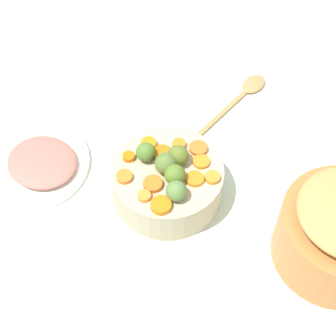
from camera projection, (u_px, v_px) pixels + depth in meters
name	position (u px, v px, depth m)	size (l,w,h in m)	color
tabletop	(187.00, 187.00, 1.09)	(2.40, 2.40, 0.02)	silver
serving_bowl_carrots	(168.00, 183.00, 1.03)	(0.22, 0.22, 0.08)	#C2AE8F
carrot_slice_0	(144.00, 196.00, 0.96)	(0.03, 0.03, 0.01)	orange
carrot_slice_1	(124.00, 177.00, 0.98)	(0.03, 0.03, 0.01)	orange
carrot_slice_2	(153.00, 184.00, 0.97)	(0.04, 0.04, 0.01)	orange
carrot_slice_3	(161.00, 205.00, 0.94)	(0.04, 0.04, 0.01)	orange
carrot_slice_4	(163.00, 153.00, 1.02)	(0.04, 0.04, 0.01)	orange
carrot_slice_5	(198.00, 148.00, 1.02)	(0.04, 0.04, 0.01)	orange
carrot_slice_6	(149.00, 144.00, 1.03)	(0.03, 0.03, 0.01)	orange
carrot_slice_7	(201.00, 162.00, 1.01)	(0.03, 0.03, 0.01)	orange
carrot_slice_8	(181.00, 144.00, 1.03)	(0.03, 0.03, 0.01)	orange
carrot_slice_9	(212.00, 177.00, 0.98)	(0.03, 0.03, 0.01)	orange
carrot_slice_10	(129.00, 157.00, 1.01)	(0.02, 0.02, 0.01)	orange
carrot_slice_11	(195.00, 179.00, 0.98)	(0.04, 0.04, 0.01)	orange
brussels_sprout_0	(176.00, 191.00, 0.94)	(0.04, 0.04, 0.04)	#5A7D3E
brussels_sprout_1	(165.00, 163.00, 0.98)	(0.04, 0.04, 0.04)	#587133
brussels_sprout_2	(146.00, 152.00, 1.00)	(0.04, 0.04, 0.04)	#51752C
brussels_sprout_3	(175.00, 175.00, 0.97)	(0.04, 0.04, 0.04)	#557728
brussels_sprout_4	(178.00, 155.00, 0.99)	(0.04, 0.04, 0.04)	#5D6E27
wooden_spoon	(244.00, 93.00, 1.23)	(0.13, 0.26, 0.01)	#AB8250
ham_plate	(31.00, 164.00, 1.11)	(0.25, 0.25, 0.01)	white
ham_slice_main	(42.00, 162.00, 1.09)	(0.15, 0.14, 0.02)	#C16D62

